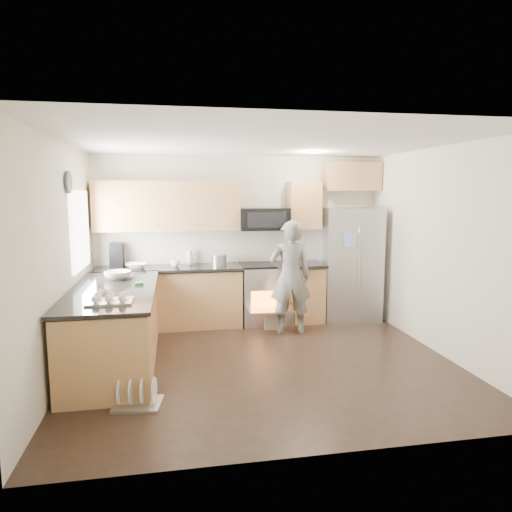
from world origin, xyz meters
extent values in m
plane|color=black|center=(0.00, 0.00, 0.00)|extent=(4.50, 4.50, 0.00)
cube|color=silver|center=(0.00, 2.00, 1.30)|extent=(4.50, 0.04, 2.60)
cube|color=silver|center=(0.00, -2.00, 1.30)|extent=(4.50, 0.04, 2.60)
cube|color=silver|center=(-2.25, 0.00, 1.30)|extent=(0.04, 4.00, 2.60)
cube|color=silver|center=(2.25, 0.00, 1.30)|extent=(0.04, 4.00, 2.60)
cube|color=white|center=(0.00, 0.00, 2.60)|extent=(4.50, 4.00, 0.04)
cube|color=white|center=(-2.23, 1.00, 1.55)|extent=(0.04, 1.00, 1.00)
cylinder|color=#FFF0CC|center=(0.90, 1.10, 2.58)|extent=(0.14, 0.14, 0.02)
cylinder|color=#474754|center=(-2.22, 0.45, 2.15)|extent=(0.03, 0.26, 0.26)
cube|color=#B27047|center=(-1.12, 1.70, 0.43)|extent=(2.15, 0.60, 0.87)
cube|color=black|center=(-1.12, 1.69, 0.91)|extent=(2.19, 0.64, 0.04)
cube|color=#B27047|center=(1.00, 1.70, 0.43)|extent=(0.50, 0.60, 0.87)
cube|color=black|center=(1.00, 1.69, 0.91)|extent=(0.54, 0.64, 0.04)
cube|color=#B27047|center=(-1.12, 1.83, 1.83)|extent=(2.16, 0.33, 0.74)
cube|color=#B27047|center=(1.00, 1.83, 1.83)|extent=(0.50, 0.33, 0.74)
cube|color=#B27047|center=(1.78, 1.83, 2.28)|extent=(0.90, 0.33, 0.44)
imported|color=silver|center=(-1.60, 1.66, 0.96)|extent=(0.31, 0.31, 0.08)
imported|color=white|center=(-0.81, 1.90, 1.06)|extent=(0.11, 0.11, 0.27)
imported|color=white|center=(-1.03, 1.69, 0.98)|extent=(0.13, 0.13, 0.11)
cylinder|color=#B7B7BC|center=(-0.37, 1.74, 1.01)|extent=(0.24, 0.24, 0.17)
cube|color=black|center=(-1.89, 1.84, 1.11)|extent=(0.19, 0.24, 0.36)
cylinder|color=#B7B7BC|center=(0.93, 1.78, 0.96)|extent=(0.10, 0.10, 0.08)
cube|color=#B27047|center=(-1.75, 0.25, 0.43)|extent=(0.90, 2.30, 0.87)
cube|color=black|center=(-1.75, 0.25, 0.91)|extent=(0.96, 2.36, 0.04)
imported|color=silver|center=(-1.76, 0.83, 0.98)|extent=(0.34, 0.34, 0.10)
cube|color=green|center=(-1.47, 0.42, 0.94)|extent=(0.10, 0.07, 0.03)
cube|color=#B7B7BC|center=(-1.70, -0.46, 0.97)|extent=(0.45, 0.34, 0.09)
cube|color=#B7B7BC|center=(0.35, 1.68, 0.45)|extent=(0.76, 0.62, 0.90)
cube|color=black|center=(0.35, 1.68, 0.92)|extent=(0.76, 0.60, 0.03)
cube|color=orange|center=(0.35, 1.36, 0.40)|extent=(0.56, 0.02, 0.34)
cube|color=#B7B7BC|center=(0.35, 1.20, 0.32)|extent=(0.70, 0.34, 0.03)
cube|color=silver|center=(0.35, 1.15, 0.18)|extent=(0.24, 0.03, 0.28)
cube|color=black|center=(0.35, 1.80, 1.62)|extent=(0.76, 0.40, 0.34)
cube|color=#B7B7BC|center=(1.77, 1.70, 0.90)|extent=(0.98, 0.82, 1.79)
cylinder|color=#B7B7BC|center=(1.74, 1.35, 1.02)|extent=(0.02, 0.02, 0.97)
cylinder|color=#B7B7BC|center=(1.80, 1.35, 1.02)|extent=(0.02, 0.02, 0.97)
cube|color=#FF93CD|center=(1.96, 1.35, 0.83)|extent=(0.23, 0.05, 0.29)
cube|color=#88A7DA|center=(1.59, 1.35, 1.31)|extent=(0.17, 0.04, 0.21)
imported|color=gray|center=(0.60, 1.11, 0.82)|extent=(0.64, 0.45, 1.64)
cube|color=#B7B7BC|center=(-1.42, -0.88, 0.01)|extent=(0.49, 0.42, 0.03)
cylinder|color=white|center=(-1.58, -0.86, 0.15)|extent=(0.05, 0.25, 0.25)
cylinder|color=white|center=(-1.47, -0.88, 0.15)|extent=(0.05, 0.25, 0.25)
cylinder|color=white|center=(-1.37, -0.89, 0.15)|extent=(0.05, 0.25, 0.25)
cylinder|color=white|center=(-1.26, -0.91, 0.15)|extent=(0.05, 0.25, 0.25)
camera|label=1|loc=(-1.04, -5.17, 2.03)|focal=32.00mm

